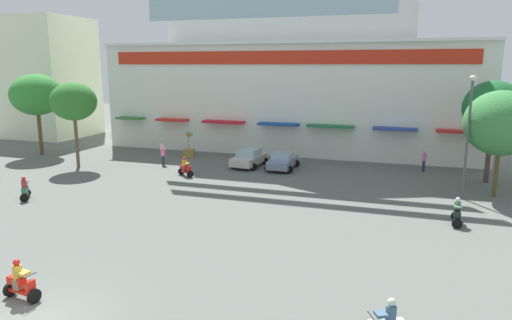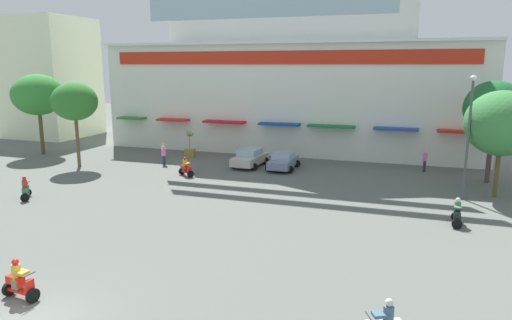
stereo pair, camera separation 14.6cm
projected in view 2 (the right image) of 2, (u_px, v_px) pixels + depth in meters
name	position (u px, v px, depth m)	size (l,w,h in m)	color
ground_plane	(200.00, 209.00, 27.44)	(128.00, 128.00, 0.00)	#5A5F5A
colonial_building	(295.00, 53.00, 46.71)	(36.01, 15.88, 21.98)	silver
flank_building_left	(50.00, 78.00, 54.77)	(8.66, 8.46, 13.70)	#E5EEC5
plaza_tree_0	(75.00, 102.00, 37.73)	(3.64, 3.66, 6.98)	brown
plaza_tree_1	(502.00, 123.00, 28.99)	(4.49, 4.74, 6.80)	brown
plaza_tree_2	(38.00, 95.00, 43.22)	(4.57, 4.83, 7.52)	brown
plaza_tree_3	(494.00, 109.00, 32.58)	(4.10, 4.16, 7.28)	brown
parked_car_0	(250.00, 158.00, 38.82)	(2.63, 4.22, 1.51)	beige
parked_car_1	(283.00, 161.00, 37.69)	(2.35, 3.83, 1.40)	slate
scooter_rider_0	(19.00, 283.00, 16.75)	(1.41, 0.66, 1.53)	black
scooter_rider_2	(457.00, 214.00, 24.56)	(0.57, 1.42, 1.47)	black
scooter_rider_4	(25.00, 190.00, 29.31)	(1.28, 1.42, 1.51)	black
scooter_rider_6	(186.00, 168.00, 35.48)	(1.48, 1.19, 1.47)	black
pedestrian_0	(164.00, 154.00, 39.37)	(0.54, 0.54, 1.65)	#26334A
pedestrian_1	(425.00, 160.00, 36.79)	(0.49, 0.49, 1.70)	#292442
pedestrian_2	(163.00, 148.00, 42.24)	(0.49, 0.49, 1.62)	slate
streetlamp_near	(469.00, 130.00, 28.53)	(0.40, 0.40, 7.71)	#474C51
balloon_vendor_cart	(190.00, 147.00, 42.77)	(0.96, 0.76, 2.46)	olive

